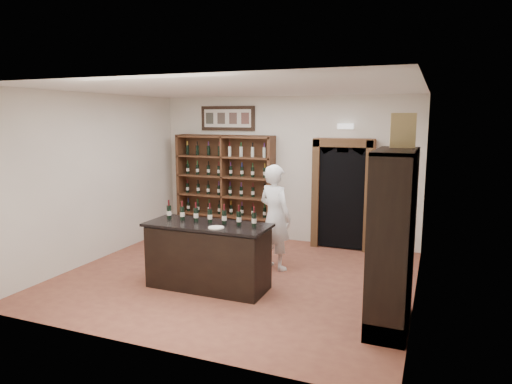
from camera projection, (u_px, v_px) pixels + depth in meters
floor at (237, 276)px, 7.46m from camera, size 5.50×5.50×0.00m
ceiling at (235, 89)px, 6.97m from camera, size 5.50×5.50×0.00m
wall_back at (285, 169)px, 9.51m from camera, size 5.50×0.04×3.00m
wall_left at (97, 177)px, 8.22m from camera, size 0.04×5.00×3.00m
wall_right at (420, 197)px, 6.21m from camera, size 0.04×5.00×3.00m
wine_shelf at (226, 186)px, 9.89m from camera, size 2.20×0.38×2.20m
framed_picture at (228, 118)px, 9.78m from camera, size 1.25×0.04×0.52m
arched_doorway at (343, 191)px, 8.95m from camera, size 1.17×0.35×2.17m
emergency_light at (346, 126)px, 8.83m from camera, size 0.30×0.10×0.10m
tasting_counter at (208, 256)px, 6.90m from camera, size 1.88×0.78×1.00m
counter_bottle_0 at (169, 212)px, 7.14m from camera, size 0.07×0.07×0.30m
counter_bottle_1 at (182, 213)px, 7.05m from camera, size 0.07×0.07×0.30m
counter_bottle_2 at (196, 214)px, 6.97m from camera, size 0.07×0.07×0.30m
counter_bottle_3 at (210, 216)px, 6.88m from camera, size 0.07×0.07×0.30m
counter_bottle_4 at (224, 217)px, 6.79m from camera, size 0.07×0.07×0.30m
counter_bottle_5 at (239, 218)px, 6.70m from camera, size 0.07×0.07×0.30m
counter_bottle_6 at (254, 220)px, 6.61m from camera, size 0.07×0.07×0.30m
side_cabinet at (394, 268)px, 5.59m from camera, size 0.48×1.20×2.20m
shopkeeper at (275, 217)px, 7.72m from camera, size 0.77×0.66×1.80m
plate at (216, 228)px, 6.53m from camera, size 0.23×0.23×0.02m
wine_crate at (403, 130)px, 5.64m from camera, size 0.32×0.16×0.43m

